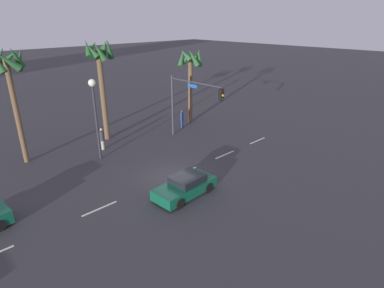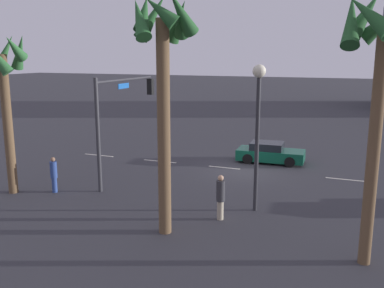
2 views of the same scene
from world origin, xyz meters
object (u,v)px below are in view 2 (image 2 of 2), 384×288
object	(u,v)px
car_2	(270,153)
palm_tree_0	(4,75)
palm_tree_1	(163,58)
traffic_signal	(120,108)
pedestrian_0	(54,174)
palm_tree_2	(381,50)
pedestrian_1	(220,196)
streetlamp	(258,111)

from	to	relation	value
car_2	palm_tree_0	distance (m)	15.95
palm_tree_1	palm_tree_0	bearing A→B (deg)	-10.67
traffic_signal	pedestrian_0	size ratio (longest dim) A/B	3.48
palm_tree_2	car_2	bearing A→B (deg)	-65.85
car_2	palm_tree_1	size ratio (longest dim) A/B	0.47
pedestrian_1	palm_tree_1	distance (m)	6.14
traffic_signal	palm_tree_1	bearing A→B (deg)	132.55
streetlamp	palm_tree_1	world-z (taller)	palm_tree_1
car_2	pedestrian_0	xyz separation A→B (m)	(8.78, 9.92, 0.35)
pedestrian_1	palm_tree_0	size ratio (longest dim) A/B	0.25
streetlamp	pedestrian_1	bearing A→B (deg)	55.02
traffic_signal	palm_tree_1	world-z (taller)	palm_tree_1
palm_tree_0	pedestrian_1	bearing A→B (deg)	-178.47
palm_tree_2	traffic_signal	bearing A→B (deg)	-24.25
pedestrian_0	palm_tree_0	xyz separation A→B (m)	(1.93, 0.72, 4.81)
traffic_signal	pedestrian_1	bearing A→B (deg)	151.86
pedestrian_0	palm_tree_1	distance (m)	9.44
pedestrian_1	palm_tree_0	world-z (taller)	palm_tree_0
streetlamp	traffic_signal	bearing A→B (deg)	-14.52
pedestrian_0	palm_tree_2	xyz separation A→B (m)	(-14.28, 2.35, 5.90)
pedestrian_1	palm_tree_2	xyz separation A→B (m)	(-5.52, 1.92, 5.84)
streetlamp	palm_tree_1	distance (m)	4.98
pedestrian_0	pedestrian_1	distance (m)	8.78
palm_tree_2	palm_tree_0	bearing A→B (deg)	-5.74
car_2	palm_tree_0	world-z (taller)	palm_tree_0
pedestrian_1	palm_tree_2	size ratio (longest dim) A/B	0.22
pedestrian_1	car_2	bearing A→B (deg)	-90.09
pedestrian_1	streetlamp	bearing A→B (deg)	-124.98
streetlamp	car_2	bearing A→B (deg)	-82.94
palm_tree_1	traffic_signal	bearing A→B (deg)	-47.45
traffic_signal	palm_tree_2	distance (m)	13.76
palm_tree_0	palm_tree_2	distance (m)	16.32
traffic_signal	palm_tree_2	size ratio (longest dim) A/B	0.71
streetlamp	palm_tree_2	size ratio (longest dim) A/B	0.72
traffic_signal	pedestrian_1	xyz separation A→B (m)	(-6.75, 3.61, -2.91)
pedestrian_0	palm_tree_2	world-z (taller)	palm_tree_2
traffic_signal	pedestrian_1	distance (m)	8.19
palm_tree_0	palm_tree_2	bearing A→B (deg)	174.26
streetlamp	palm_tree_0	distance (m)	12.01
car_2	traffic_signal	bearing A→B (deg)	44.92
traffic_signal	pedestrian_0	bearing A→B (deg)	57.58
traffic_signal	palm_tree_2	bearing A→B (deg)	155.75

